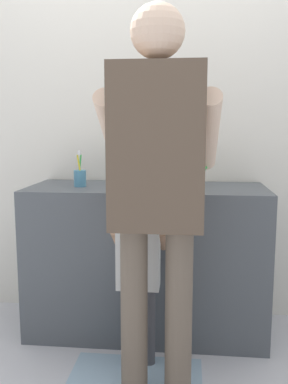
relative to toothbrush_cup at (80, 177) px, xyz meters
The scene contains 10 objects.
ground_plane 1.04m from the toothbrush_cup, 34.68° to the right, with size 14.00×14.00×0.00m, color silver.
back_wall 0.67m from the toothbrush_cup, 42.64° to the left, with size 4.40×0.08×2.70m.
vanity_cabinet 0.62m from the toothbrush_cup, ahead, with size 1.37×0.54×0.87m, color #4C5156.
sink_basin 0.38m from the toothbrush_cup, ahead, with size 0.33×0.33×0.11m.
faucet 0.44m from the toothbrush_cup, 29.46° to the left, with size 0.18×0.14×0.18m.
toothbrush_cup is the anchor object (origin of this frame).
soap_bottle 0.68m from the toothbrush_cup, ahead, with size 0.06×0.06×0.17m.
bath_mat 1.12m from the toothbrush_cup, 53.31° to the right, with size 0.64×0.40×0.02m, color #99B7CC.
child_toddler 0.65m from the toothbrush_cup, 43.69° to the right, with size 0.28×0.28×0.92m.
adult_parent 0.78m from the toothbrush_cup, 50.66° to the right, with size 0.53×0.56×1.70m.
Camera 1 is at (0.24, -2.13, 1.22)m, focal length 39.96 mm.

